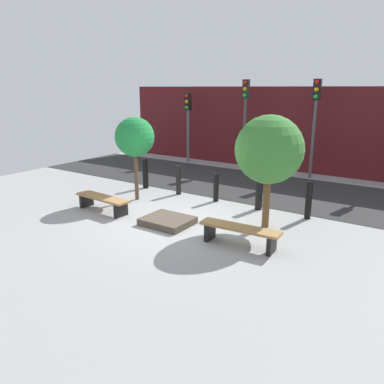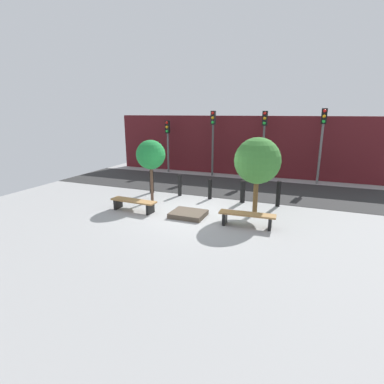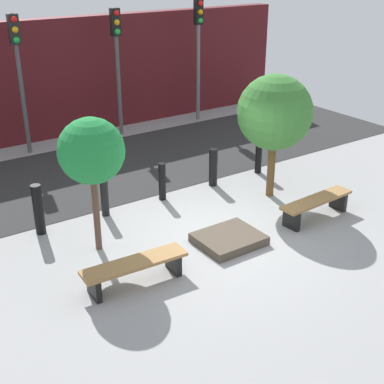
{
  "view_description": "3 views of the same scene",
  "coord_description": "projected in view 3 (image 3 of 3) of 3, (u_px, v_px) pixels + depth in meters",
  "views": [
    {
      "loc": [
        5.71,
        -7.64,
        3.48
      ],
      "look_at": [
        0.27,
        0.42,
        0.75
      ],
      "focal_mm": 35.0,
      "sensor_mm": 36.0,
      "label": 1
    },
    {
      "loc": [
        3.99,
        -9.96,
        3.71
      ],
      "look_at": [
        -0.04,
        0.15,
        0.81
      ],
      "focal_mm": 28.0,
      "sensor_mm": 36.0,
      "label": 2
    },
    {
      "loc": [
        -5.81,
        -7.52,
        5.26
      ],
      "look_at": [
        -0.36,
        0.44,
        0.91
      ],
      "focal_mm": 50.0,
      "sensor_mm": 36.0,
      "label": 3
    }
  ],
  "objects": [
    {
      "name": "bench_left",
      "position": [
        135.0,
        268.0,
        9.14
      ],
      "size": [
        1.89,
        0.55,
        0.44
      ],
      "rotation": [
        0.0,
        0.0,
        -0.06
      ],
      "color": "black",
      "rests_on": "ground"
    },
    {
      "name": "planter_bed",
      "position": [
        229.0,
        239.0,
        10.52
      ],
      "size": [
        1.24,
        1.03,
        0.18
      ],
      "primitive_type": "cube",
      "color": "#4F4437",
      "rests_on": "ground"
    },
    {
      "name": "traffic_light_mid_west",
      "position": [
        18.0,
        60.0,
        14.26
      ],
      "size": [
        0.28,
        0.27,
        3.8
      ],
      "color": "#494949",
      "rests_on": "ground"
    },
    {
      "name": "road_strip",
      "position": [
        115.0,
        167.0,
        14.25
      ],
      "size": [
        18.0,
        4.33,
        0.01
      ],
      "primitive_type": "cube",
      "color": "#2B2B2B",
      "rests_on": "ground"
    },
    {
      "name": "traffic_light_east",
      "position": [
        199.0,
        39.0,
        17.27
      ],
      "size": [
        0.28,
        0.27,
        3.91
      ],
      "color": "slate",
      "rests_on": "ground"
    },
    {
      "name": "tree_behind_right_bench",
      "position": [
        275.0,
        113.0,
        11.82
      ],
      "size": [
        1.69,
        1.69,
        2.86
      ],
      "color": "brown",
      "rests_on": "ground"
    },
    {
      "name": "traffic_light_mid_east",
      "position": [
        117.0,
        50.0,
        15.78
      ],
      "size": [
        0.28,
        0.27,
        3.79
      ],
      "color": "#4E4E4E",
      "rests_on": "ground"
    },
    {
      "name": "building_facade",
      "position": [
        59.0,
        78.0,
        16.16
      ],
      "size": [
        16.2,
        0.5,
        3.52
      ],
      "primitive_type": "cube",
      "color": "#511419",
      "rests_on": "ground"
    },
    {
      "name": "bollard_far_left",
      "position": [
        38.0,
        210.0,
        10.72
      ],
      "size": [
        0.2,
        0.2,
        1.07
      ],
      "primitive_type": "cylinder",
      "color": "black",
      "rests_on": "ground"
    },
    {
      "name": "bollard_left",
      "position": [
        104.0,
        195.0,
        11.49
      ],
      "size": [
        0.17,
        0.17,
        0.98
      ],
      "primitive_type": "cylinder",
      "color": "black",
      "rests_on": "ground"
    },
    {
      "name": "bollard_right",
      "position": [
        213.0,
        167.0,
        13.0
      ],
      "size": [
        0.21,
        0.21,
        0.94
      ],
      "primitive_type": "cylinder",
      "color": "black",
      "rests_on": "ground"
    },
    {
      "name": "bollard_far_right",
      "position": [
        259.0,
        154.0,
        13.72
      ],
      "size": [
        0.17,
        0.17,
        1.05
      ],
      "primitive_type": "cylinder",
      "color": "black",
      "rests_on": "ground"
    },
    {
      "name": "tree_behind_left_bench",
      "position": [
        91.0,
        152.0,
        9.55
      ],
      "size": [
        1.22,
        1.22,
        2.62
      ],
      "color": "brown",
      "rests_on": "ground"
    },
    {
      "name": "ground_plane",
      "position": [
        219.0,
        236.0,
        10.81
      ],
      "size": [
        18.0,
        18.0,
        0.0
      ],
      "primitive_type": "plane",
      "color": "#969696"
    },
    {
      "name": "bench_right",
      "position": [
        316.0,
        204.0,
        11.41
      ],
      "size": [
        1.89,
        0.51,
        0.47
      ],
      "rotation": [
        0.0,
        0.0,
        0.06
      ],
      "color": "black",
      "rests_on": "ground"
    },
    {
      "name": "bollard_center",
      "position": [
        162.0,
        181.0,
        12.25
      ],
      "size": [
        0.17,
        0.17,
        0.89
      ],
      "primitive_type": "cylinder",
      "color": "black",
      "rests_on": "ground"
    }
  ]
}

